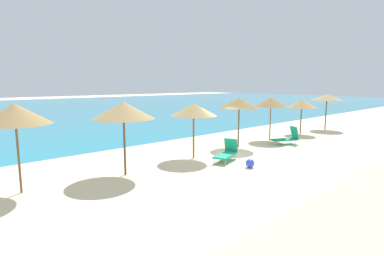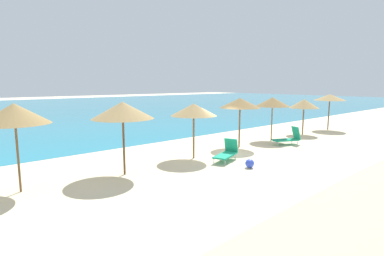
# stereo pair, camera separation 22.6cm
# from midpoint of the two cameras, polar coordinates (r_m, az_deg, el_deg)

# --- Properties ---
(ground_plane) EXTENTS (160.00, 160.00, 0.00)m
(ground_plane) POSITION_cam_midpoint_polar(r_m,az_deg,el_deg) (15.44, 7.31, -5.41)
(ground_plane) COLOR beige
(sea_water) EXTENTS (160.00, 61.29, 0.01)m
(sea_water) POSITION_cam_midpoint_polar(r_m,az_deg,el_deg) (47.52, -27.53, 3.01)
(sea_water) COLOR teal
(sea_water) RESTS_ON ground_plane
(beach_umbrella_1) EXTENTS (2.26, 2.26, 3.02)m
(beach_umbrella_1) POSITION_cam_midpoint_polar(r_m,az_deg,el_deg) (11.49, -29.84, 2.33)
(beach_umbrella_1) COLOR brown
(beach_umbrella_1) RESTS_ON ground_plane
(beach_umbrella_2) EXTENTS (2.45, 2.45, 2.95)m
(beach_umbrella_2) POSITION_cam_midpoint_polar(r_m,az_deg,el_deg) (12.25, -12.35, 3.24)
(beach_umbrella_2) COLOR brown
(beach_umbrella_2) RESTS_ON ground_plane
(beach_umbrella_3) EXTENTS (2.25, 2.25, 2.70)m
(beach_umbrella_3) POSITION_cam_midpoint_polar(r_m,az_deg,el_deg) (14.71, 0.75, 3.42)
(beach_umbrella_3) COLOR brown
(beach_umbrella_3) RESTS_ON ground_plane
(beach_umbrella_4) EXTENTS (2.33, 2.33, 2.84)m
(beach_umbrella_4) POSITION_cam_midpoint_polar(r_m,az_deg,el_deg) (17.54, 9.35, 4.63)
(beach_umbrella_4) COLOR brown
(beach_umbrella_4) RESTS_ON ground_plane
(beach_umbrella_5) EXTENTS (2.20, 2.20, 2.78)m
(beach_umbrella_5) POSITION_cam_midpoint_polar(r_m,az_deg,el_deg) (20.19, 15.16, 4.73)
(beach_umbrella_5) COLOR brown
(beach_umbrella_5) RESTS_ON ground_plane
(beach_umbrella_6) EXTENTS (2.10, 2.10, 2.54)m
(beach_umbrella_6) POSITION_cam_midpoint_polar(r_m,az_deg,el_deg) (23.35, 20.50, 4.29)
(beach_umbrella_6) COLOR brown
(beach_umbrella_6) RESTS_ON ground_plane
(beach_umbrella_7) EXTENTS (2.41, 2.41, 2.81)m
(beach_umbrella_7) POSITION_cam_midpoint_polar(r_m,az_deg,el_deg) (26.45, 24.62, 5.23)
(beach_umbrella_7) COLOR brown
(beach_umbrella_7) RESTS_ON ground_plane
(lounge_chair_0) EXTENTS (1.75, 1.15, 0.99)m
(lounge_chair_0) POSITION_cam_midpoint_polar(r_m,az_deg,el_deg) (14.66, 6.98, -4.58)
(lounge_chair_0) COLOR #199972
(lounge_chair_0) RESTS_ON ground_plane
(lounge_chair_1) EXTENTS (1.75, 1.27, 1.08)m
(lounge_chair_1) POSITION_cam_midpoint_polar(r_m,az_deg,el_deg) (19.27, 17.96, -1.76)
(lounge_chair_1) COLOR #199972
(lounge_chair_1) RESTS_ON ground_plane
(beach_ball) EXTENTS (0.39, 0.39, 0.39)m
(beach_ball) POSITION_cam_midpoint_polar(r_m,az_deg,el_deg) (13.61, 11.22, -6.53)
(beach_ball) COLOR blue
(beach_ball) RESTS_ON ground_plane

